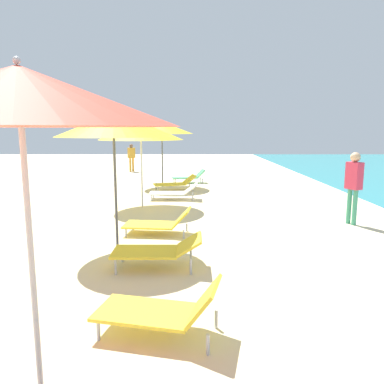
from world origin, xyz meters
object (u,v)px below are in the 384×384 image
at_px(umbrella_fourth, 113,125).
at_px(lounger_farthest_shoreside, 189,177).
at_px(umbrella_third, 18,96).
at_px(umbrella_farthest, 161,128).
at_px(lounger_farthest_inland, 175,183).
at_px(lounger_third_shoreside, 162,309).
at_px(lounger_fourth_shoreside, 159,223).
at_px(person_walking_near, 131,155).
at_px(lounger_fourth_inland, 158,250).
at_px(person_walking_mid, 353,181).
at_px(umbrella_fifth, 140,131).
at_px(lounger_fifth_shoreside, 174,192).

bearing_deg(umbrella_fourth, lounger_farthest_shoreside, 81.69).
distance_m(umbrella_third, umbrella_farthest, 12.01).
bearing_deg(lounger_farthest_inland, umbrella_farthest, -74.19).
bearing_deg(umbrella_fourth, umbrella_farthest, 88.19).
bearing_deg(lounger_farthest_shoreside, umbrella_fourth, 70.51).
xyz_separation_m(lounger_third_shoreside, lounger_farthest_shoreside, (0.21, 12.12, -0.02)).
relative_size(lounger_third_shoreside, lounger_fourth_shoreside, 0.98).
bearing_deg(person_walking_near, lounger_farthest_shoreside, -1.28).
relative_size(umbrella_fourth, lounger_fourth_inland, 1.79).
relative_size(lounger_farthest_inland, person_walking_near, 1.11).
distance_m(lounger_third_shoreside, lounger_fourth_shoreside, 4.13).
distance_m(lounger_fourth_inland, person_walking_mid, 5.39).
xyz_separation_m(lounger_fourth_inland, umbrella_farthest, (-0.63, 9.02, 2.03)).
xyz_separation_m(umbrella_fifth, lounger_farthest_inland, (0.86, 3.01, -1.96)).
distance_m(lounger_fifth_shoreside, lounger_farthest_shoreside, 3.87).
height_order(lounger_fifth_shoreside, umbrella_farthest, umbrella_farthest).
relative_size(lounger_fourth_shoreside, lounger_farthest_shoreside, 1.03).
bearing_deg(umbrella_third, lounger_farthest_inland, 86.34).
xyz_separation_m(lounger_third_shoreside, person_walking_near, (-2.98, 16.53, 0.61)).
bearing_deg(lounger_fifth_shoreside, lounger_third_shoreside, 92.28).
height_order(umbrella_fifth, lounger_farthest_shoreside, umbrella_fifth).
bearing_deg(umbrella_third, lounger_farthest_shoreside, 84.71).
height_order(lounger_third_shoreside, umbrella_fifth, umbrella_fifth).
bearing_deg(lounger_fourth_shoreside, umbrella_fifth, -69.66).
xyz_separation_m(lounger_fourth_shoreside, lounger_fourth_inland, (0.16, -2.07, 0.06)).
bearing_deg(lounger_fourth_inland, umbrella_fourth, -48.77).
bearing_deg(lounger_fourth_shoreside, lounger_fifth_shoreside, -86.11).
relative_size(umbrella_third, lounger_farthest_inland, 1.69).
bearing_deg(lounger_fourth_inland, lounger_third_shoreside, 96.40).
bearing_deg(lounger_farthest_shoreside, umbrella_fifth, 63.70).
distance_m(umbrella_fifth, lounger_fifth_shoreside, 2.51).
xyz_separation_m(lounger_farthest_shoreside, person_walking_mid, (4.01, -7.14, 0.80)).
bearing_deg(lounger_fifth_shoreside, umbrella_fourth, 81.18).
xyz_separation_m(umbrella_fifth, person_walking_near, (-1.83, 9.47, -1.35)).
distance_m(lounger_farthest_shoreside, person_walking_mid, 8.23).
xyz_separation_m(lounger_fourth_inland, person_walking_near, (-2.75, 14.49, 0.59)).
xyz_separation_m(umbrella_third, lounger_farthest_shoreside, (1.21, 13.07, -2.26)).
relative_size(lounger_fourth_shoreside, person_walking_mid, 0.87).
bearing_deg(umbrella_third, lounger_fifth_shoreside, 85.37).
distance_m(lounger_fourth_shoreside, lounger_farthest_inland, 5.96).
height_order(umbrella_farthest, lounger_farthest_shoreside, umbrella_farthest).
height_order(umbrella_third, person_walking_near, umbrella_third).
height_order(lounger_third_shoreside, umbrella_fourth, umbrella_fourth).
bearing_deg(lounger_fifth_shoreside, lounger_farthest_shoreside, -96.28).
xyz_separation_m(lounger_fourth_inland, lounger_farthest_inland, (-0.06, 8.03, -0.03)).
xyz_separation_m(umbrella_fourth, umbrella_fifth, (-0.04, 4.01, -0.11)).
bearing_deg(lounger_fourth_inland, person_walking_mid, -146.54).
relative_size(person_walking_near, person_walking_mid, 0.86).
height_order(lounger_third_shoreside, lounger_farthest_inland, lounger_third_shoreside).
bearing_deg(umbrella_fourth, lounger_fourth_shoreside, 55.87).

